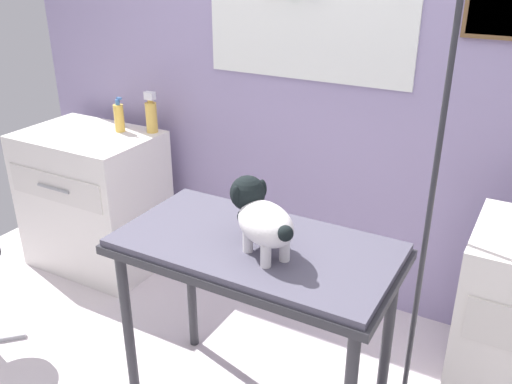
# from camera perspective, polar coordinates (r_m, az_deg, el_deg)

# --- Properties ---
(rear_wall_panel) EXTENTS (4.00, 0.11, 2.30)m
(rear_wall_panel) POSITION_cam_1_polar(r_m,az_deg,el_deg) (2.93, 7.72, 9.91)
(rear_wall_panel) COLOR #9789B4
(rear_wall_panel) RESTS_ON ground
(grooming_table) EXTENTS (1.09, 0.57, 0.84)m
(grooming_table) POSITION_cam_1_polar(r_m,az_deg,el_deg) (2.15, -0.05, -7.22)
(grooming_table) COLOR #2D2D33
(grooming_table) RESTS_ON ground
(grooming_arm) EXTENTS (0.30, 0.11, 1.75)m
(grooming_arm) POSITION_cam_1_polar(r_m,az_deg,el_deg) (2.21, 16.81, -5.47)
(grooming_arm) COLOR #2D2D33
(grooming_arm) RESTS_ON ground
(dog) EXTENTS (0.35, 0.28, 0.27)m
(dog) POSITION_cam_1_polar(r_m,az_deg,el_deg) (1.98, 0.44, -2.55)
(dog) COLOR white
(dog) RESTS_ON grooming_table
(counter_left) EXTENTS (0.80, 0.58, 0.86)m
(counter_left) POSITION_cam_1_polar(r_m,az_deg,el_deg) (3.56, -16.36, -0.76)
(counter_left) COLOR silver
(counter_left) RESTS_ON ground
(spray_bottle_short) EXTENTS (0.07, 0.07, 0.24)m
(spray_bottle_short) POSITION_cam_1_polar(r_m,az_deg,el_deg) (3.32, -10.78, 7.85)
(spray_bottle_short) COLOR gold
(spray_bottle_short) RESTS_ON counter_left
(detangler_spray) EXTENTS (0.06, 0.06, 0.21)m
(detangler_spray) POSITION_cam_1_polar(r_m,az_deg,el_deg) (3.37, -13.98, 7.49)
(detangler_spray) COLOR #E8B848
(detangler_spray) RESTS_ON counter_left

